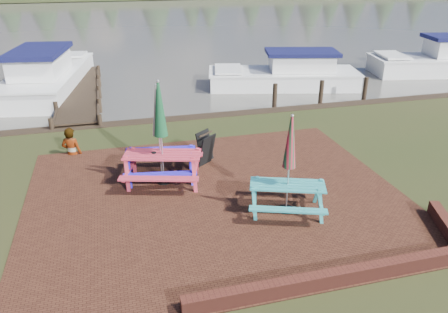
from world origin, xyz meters
TOP-DOWN VIEW (x-y plane):
  - ground at (0.00, 0.00)m, footprint 120.00×120.00m
  - paving at (0.00, 1.00)m, footprint 9.00×7.50m
  - brick_wall at (2.15, -2.42)m, footprint 6.21×1.79m
  - water at (0.00, 37.00)m, footprint 120.00×60.00m
  - picnic_table_teal at (1.38, -0.05)m, footprint 2.08×1.97m
  - picnic_table_red at (-1.13, 2.11)m, footprint 2.33×2.19m
  - picnic_table_blue at (-1.15, 2.36)m, footprint 2.06×1.89m
  - chalkboard at (0.19, 2.98)m, footprint 0.57×0.83m
  - jetty at (-3.50, 11.28)m, footprint 1.76×9.08m
  - boat_jetty at (-4.90, 12.79)m, footprint 3.91×8.12m
  - boat_near at (5.81, 10.68)m, footprint 7.28×3.98m
  - boat_far at (14.69, 11.05)m, footprint 7.32×3.81m
  - person at (-3.52, 4.62)m, footprint 0.71×0.59m

SIDE VIEW (x-z plane):
  - ground at x=0.00m, z-range 0.00..0.00m
  - water at x=0.00m, z-range -0.01..0.01m
  - paving at x=0.00m, z-range 0.00..0.02m
  - jetty at x=-3.50m, z-range -0.39..0.61m
  - brick_wall at x=2.15m, z-range 0.00..0.30m
  - boat_near at x=5.81m, z-range -0.57..1.30m
  - boat_far at x=14.69m, z-range -0.64..1.54m
  - chalkboard at x=0.19m, z-range 0.02..0.92m
  - boat_jetty at x=-4.90m, z-range -0.66..1.60m
  - picnic_table_teal at x=1.38m, z-range -0.35..1.97m
  - person at x=-3.52m, z-range 0.00..1.65m
  - picnic_table_blue at x=-1.15m, z-range -0.38..2.15m
  - picnic_table_red at x=-1.13m, z-range -0.40..2.28m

